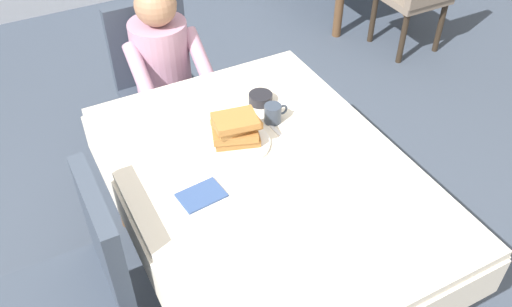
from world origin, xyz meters
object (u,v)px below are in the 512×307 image
(chair_diner, at_px, (157,75))
(plate_breakfast, at_px, (237,143))
(dining_table_main, at_px, (266,186))
(bowl_butter, at_px, (261,98))
(cup_coffee, at_px, (273,113))
(knife_right_of_plate, at_px, (279,133))
(breakfast_stack, at_px, (236,129))
(diner_person, at_px, (164,67))
(spoon_near_edge, at_px, (273,190))
(chair_left_side, at_px, (86,277))
(fork_left_of_plate, at_px, (197,161))

(chair_diner, relative_size, plate_breakfast, 3.32)
(dining_table_main, height_order, chair_diner, chair_diner)
(plate_breakfast, height_order, bowl_butter, bowl_butter)
(cup_coffee, bearing_deg, knife_right_of_plate, -103.44)
(breakfast_stack, bearing_deg, diner_person, 91.62)
(chair_diner, distance_m, bowl_butter, 0.83)
(bowl_butter, bearing_deg, spoon_near_edge, -113.32)
(dining_table_main, height_order, chair_left_side, chair_left_side)
(chair_diner, relative_size, chair_left_side, 1.00)
(dining_table_main, distance_m, cup_coffee, 0.35)
(dining_table_main, relative_size, chair_diner, 1.64)
(chair_diner, bearing_deg, fork_left_of_plate, 80.54)
(knife_right_of_plate, relative_size, spoon_near_edge, 1.33)
(chair_diner, bearing_deg, breakfast_stack, 91.36)
(breakfast_stack, distance_m, knife_right_of_plate, 0.21)
(dining_table_main, xyz_separation_m, breakfast_stack, (-0.04, 0.20, 0.17))
(chair_diner, height_order, diner_person, diner_person)
(diner_person, height_order, cup_coffee, diner_person)
(chair_left_side, xyz_separation_m, bowl_butter, (0.97, 0.42, 0.23))
(chair_left_side, bearing_deg, knife_right_of_plate, -79.19)
(diner_person, height_order, knife_right_of_plate, diner_person)
(chair_diner, relative_size, bowl_butter, 8.45)
(dining_table_main, height_order, breakfast_stack, breakfast_stack)
(bowl_butter, bearing_deg, cup_coffee, -96.84)
(breakfast_stack, bearing_deg, spoon_near_edge, -89.24)
(plate_breakfast, bearing_deg, chair_diner, 91.45)
(bowl_butter, bearing_deg, chair_left_side, -156.69)
(dining_table_main, distance_m, plate_breakfast, 0.22)
(plate_breakfast, distance_m, cup_coffee, 0.22)
(diner_person, bearing_deg, breakfast_stack, 91.62)
(breakfast_stack, relative_size, cup_coffee, 1.96)
(spoon_near_edge, bearing_deg, chair_diner, 80.64)
(diner_person, xyz_separation_m, fork_left_of_plate, (-0.17, -0.84, 0.07))
(plate_breakfast, xyz_separation_m, breakfast_stack, (-0.00, 0.00, 0.07))
(chair_left_side, relative_size, spoon_near_edge, 6.20)
(dining_table_main, height_order, spoon_near_edge, spoon_near_edge)
(chair_left_side, bearing_deg, dining_table_main, -90.00)
(plate_breakfast, xyz_separation_m, fork_left_of_plate, (-0.19, -0.02, -0.01))
(diner_person, xyz_separation_m, bowl_butter, (0.25, -0.60, 0.09))
(breakfast_stack, height_order, bowl_butter, breakfast_stack)
(plate_breakfast, bearing_deg, chair_left_side, -165.03)
(diner_person, relative_size, knife_right_of_plate, 5.60)
(plate_breakfast, bearing_deg, diner_person, 91.72)
(diner_person, bearing_deg, fork_left_of_plate, 78.82)
(diner_person, xyz_separation_m, knife_right_of_plate, (0.21, -0.84, 0.07))
(plate_breakfast, bearing_deg, knife_right_of_plate, -6.01)
(cup_coffee, distance_m, spoon_near_edge, 0.43)
(breakfast_stack, bearing_deg, plate_breakfast, -71.03)
(diner_person, bearing_deg, spoon_near_edge, 91.38)
(chair_diner, distance_m, fork_left_of_plate, 1.03)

